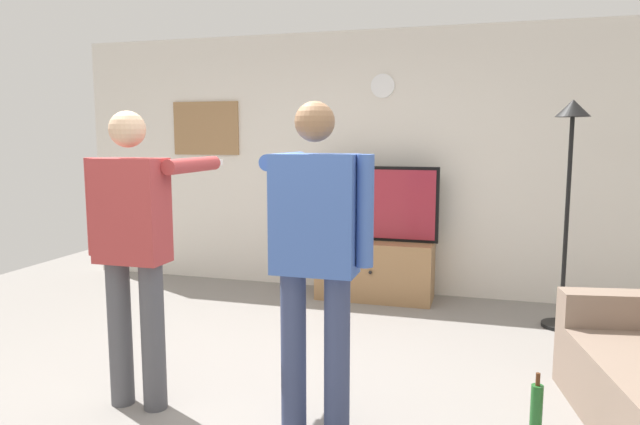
% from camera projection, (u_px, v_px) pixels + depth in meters
% --- Properties ---
extents(ground_plane, '(8.40, 8.40, 0.00)m').
position_uv_depth(ground_plane, '(252.00, 413.00, 3.39)').
color(ground_plane, gray).
extents(back_wall, '(6.40, 0.10, 2.70)m').
position_uv_depth(back_wall, '(360.00, 163.00, 6.02)').
color(back_wall, silver).
rests_on(back_wall, ground_plane).
extents(tv_stand, '(1.15, 0.50, 0.59)m').
position_uv_depth(tv_stand, '(375.00, 270.00, 5.76)').
color(tv_stand, '#997047').
rests_on(tv_stand, ground_plane).
extents(television, '(1.22, 0.07, 0.74)m').
position_uv_depth(television, '(377.00, 203.00, 5.71)').
color(television, black).
rests_on(television, tv_stand).
extents(wall_clock, '(0.24, 0.03, 0.24)m').
position_uv_depth(wall_clock, '(383.00, 86.00, 5.79)').
color(wall_clock, white).
extents(framed_picture, '(0.79, 0.04, 0.59)m').
position_uv_depth(framed_picture, '(206.00, 128.00, 6.40)').
color(framed_picture, '#997047').
extents(floor_lamp, '(0.32, 0.32, 1.93)m').
position_uv_depth(floor_lamp, '(570.00, 167.00, 4.74)').
color(floor_lamp, black).
rests_on(floor_lamp, ground_plane).
extents(person_standing_nearer_lamp, '(0.59, 0.78, 1.77)m').
position_uv_depth(person_standing_nearer_lamp, '(134.00, 242.00, 3.37)').
color(person_standing_nearer_lamp, '#4C4C51').
rests_on(person_standing_nearer_lamp, ground_plane).
extents(person_standing_nearer_couch, '(0.63, 0.78, 1.81)m').
position_uv_depth(person_standing_nearer_couch, '(315.00, 248.00, 3.04)').
color(person_standing_nearer_couch, '#384266').
rests_on(person_standing_nearer_couch, ground_plane).
extents(beverage_bottle, '(0.07, 0.07, 0.36)m').
position_uv_depth(beverage_bottle, '(536.00, 410.00, 3.12)').
color(beverage_bottle, '#1E5923').
rests_on(beverage_bottle, ground_plane).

